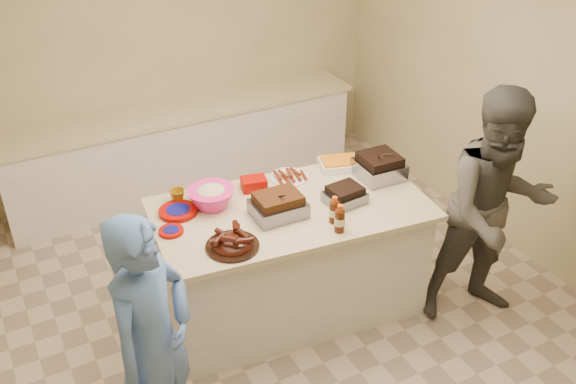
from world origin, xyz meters
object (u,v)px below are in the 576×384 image
mustard_bottle (260,205)px  plastic_cup (178,202)px  guest_gray (476,308)px  island (291,306)px  bbq_bottle_a (339,231)px  roasting_pan (378,177)px  bbq_bottle_b (334,222)px  rib_platter (233,247)px  coleslaw_bowl (212,206)px

mustard_bottle → plastic_cup: mustard_bottle is taller
guest_gray → mustard_bottle: bearing=167.0°
mustard_bottle → island: bearing=-34.3°
island → plastic_cup: bearing=153.8°
bbq_bottle_a → guest_gray: bbq_bottle_a is taller
roasting_pan → bbq_bottle_b: bearing=-147.5°
island → plastic_cup: 1.26m
island → bbq_bottle_a: 1.04m
island → mustard_bottle: size_ratio=15.79×
bbq_bottle_b → island: bearing=118.9°
island → mustard_bottle: bearing=152.0°
rib_platter → bbq_bottle_b: bearing=-4.4°
coleslaw_bowl → mustard_bottle: (0.31, -0.16, 0.00)m
island → bbq_bottle_b: 1.01m
roasting_pan → rib_platter: bearing=-165.0°
bbq_bottle_a → bbq_bottle_b: (0.03, 0.11, 0.00)m
roasting_pan → guest_gray: size_ratio=0.18×
coleslaw_bowl → plastic_cup: 0.26m
rib_platter → island: bearing=23.7°
bbq_bottle_a → island: bearing=108.7°
bbq_bottle_a → mustard_bottle: 0.64m
bbq_bottle_a → mustard_bottle: size_ratio=1.66×
rib_platter → guest_gray: bearing=-13.8°
island → coleslaw_bowl: 1.10m
island → guest_gray: (1.29, -0.71, 0.00)m
coleslaw_bowl → roasting_pan: bearing=-9.4°
roasting_pan → bbq_bottle_a: bbq_bottle_a is taller
island → rib_platter: 1.13m
plastic_cup → mustard_bottle: bearing=-31.9°
coleslaw_bowl → plastic_cup: (-0.20, 0.17, 0.00)m
rib_platter → coleslaw_bowl: coleslaw_bowl is taller
island → bbq_bottle_b: size_ratio=9.80×
bbq_bottle_b → coleslaw_bowl: bearing=138.6°
plastic_cup → bbq_bottle_b: bearing=-41.0°
island → bbq_bottle_a: bbq_bottle_a is taller
island → bbq_bottle_b: bbq_bottle_b is taller
bbq_bottle_b → plastic_cup: (-0.87, 0.76, 0.00)m
coleslaw_bowl → mustard_bottle: size_ratio=2.75×
rib_platter → bbq_bottle_b: (0.75, -0.06, -0.00)m
coleslaw_bowl → guest_gray: coleslaw_bowl is taller
coleslaw_bowl → bbq_bottle_b: size_ratio=1.70×
rib_platter → mustard_bottle: 0.54m
mustard_bottle → guest_gray: size_ratio=0.07×
roasting_pan → coleslaw_bowl: coleslaw_bowl is taller
coleslaw_bowl → island: bearing=-29.5°
rib_platter → bbq_bottle_a: (0.72, -0.17, -0.00)m
guest_gray → roasting_pan: bearing=138.4°
plastic_cup → rib_platter: bearing=-79.9°
roasting_pan → bbq_bottle_a: size_ratio=1.58×
bbq_bottle_a → bbq_bottle_b: bbq_bottle_a is taller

